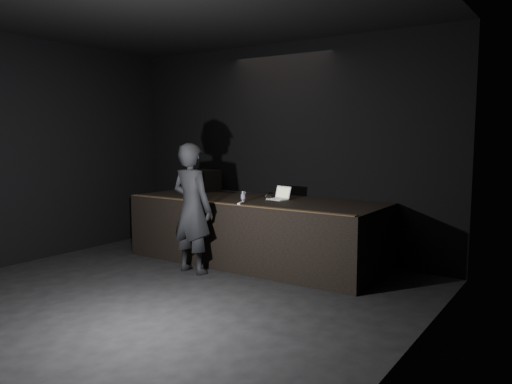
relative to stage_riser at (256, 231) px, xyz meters
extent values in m
plane|color=black|center=(0.00, -2.73, -0.50)|extent=(7.00, 7.00, 0.00)
cube|color=black|center=(0.00, 0.77, 1.25)|extent=(6.00, 0.10, 3.50)
cube|color=black|center=(3.00, -2.73, 1.25)|extent=(0.10, 7.00, 3.50)
cube|color=black|center=(0.00, 0.00, 0.00)|extent=(4.00, 1.50, 1.00)
cube|color=brown|center=(0.00, -0.71, 0.51)|extent=(3.92, 0.10, 0.01)
cube|color=black|center=(-1.44, 0.44, 0.69)|extent=(0.63, 0.50, 0.38)
cube|color=black|center=(-1.48, 0.24, 0.69)|extent=(0.52, 0.13, 0.32)
cylinder|color=black|center=(-0.94, 0.49, 0.51)|extent=(0.97, 0.20, 0.02)
cube|color=white|center=(0.33, 0.10, 0.51)|extent=(0.33, 0.26, 0.01)
cube|color=silver|center=(0.33, 0.10, 0.52)|extent=(0.27, 0.17, 0.00)
cube|color=white|center=(0.36, 0.23, 0.61)|extent=(0.30, 0.12, 0.19)
cube|color=#BEDF41|center=(0.35, 0.23, 0.61)|extent=(0.26, 0.10, 0.15)
cylinder|color=silver|center=(0.03, -0.39, 0.58)|extent=(0.07, 0.07, 0.16)
cylinder|color=navy|center=(0.03, -0.39, 0.59)|extent=(0.07, 0.07, 0.07)
cylinder|color=#A4310F|center=(0.03, -0.39, 0.55)|extent=(0.07, 0.07, 0.01)
cylinder|color=white|center=(0.29, -0.10, 0.55)|extent=(0.08, 0.08, 0.10)
cube|color=white|center=(0.16, -0.65, 0.52)|extent=(0.10, 0.17, 0.03)
imported|color=black|center=(-0.43, -1.02, 0.44)|extent=(0.71, 0.49, 1.88)
camera|label=1|loc=(4.30, -6.42, 1.49)|focal=35.00mm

